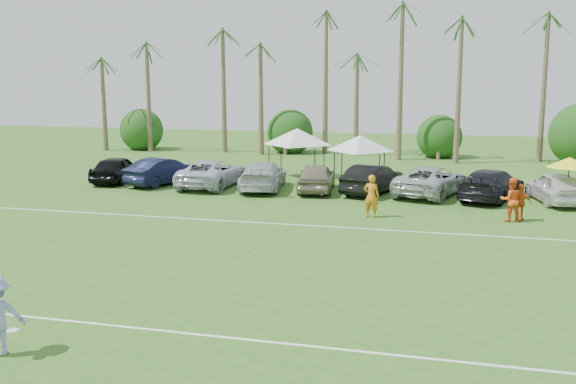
# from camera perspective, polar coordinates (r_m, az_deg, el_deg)

# --- Properties ---
(ground) EXTENTS (120.00, 120.00, 0.00)m
(ground) POSITION_cam_1_polar(r_m,az_deg,el_deg) (14.91, -15.27, -14.59)
(ground) COLOR #34641E
(ground) RESTS_ON ground
(field_lines) EXTENTS (80.00, 12.10, 0.01)m
(field_lines) POSITION_cam_1_polar(r_m,az_deg,el_deg) (21.76, -4.83, -6.29)
(field_lines) COLOR white
(field_lines) RESTS_ON ground
(palm_tree_0) EXTENTS (2.40, 2.40, 8.90)m
(palm_tree_0) POSITION_cam_1_polar(r_m,az_deg,el_deg) (57.51, -16.16, 11.09)
(palm_tree_0) COLOR brown
(palm_tree_0) RESTS_ON ground
(palm_tree_1) EXTENTS (2.40, 2.40, 9.90)m
(palm_tree_1) POSITION_cam_1_polar(r_m,az_deg,el_deg) (55.19, -11.62, 12.24)
(palm_tree_1) COLOR brown
(palm_tree_1) RESTS_ON ground
(palm_tree_2) EXTENTS (2.40, 2.40, 10.90)m
(palm_tree_2) POSITION_cam_1_polar(r_m,az_deg,el_deg) (53.26, -6.67, 13.39)
(palm_tree_2) COLOR brown
(palm_tree_2) RESTS_ON ground
(palm_tree_3) EXTENTS (2.40, 2.40, 11.90)m
(palm_tree_3) POSITION_cam_1_polar(r_m,az_deg,el_deg) (52.03, -2.44, 14.46)
(palm_tree_3) COLOR brown
(palm_tree_3) RESTS_ON ground
(palm_tree_4) EXTENTS (2.40, 2.40, 8.90)m
(palm_tree_4) POSITION_cam_1_polar(r_m,az_deg,el_deg) (50.90, 1.99, 11.65)
(palm_tree_4) COLOR brown
(palm_tree_4) RESTS_ON ground
(palm_tree_5) EXTENTS (2.40, 2.40, 9.90)m
(palm_tree_5) POSITION_cam_1_polar(r_m,az_deg,el_deg) (50.22, 6.57, 12.61)
(palm_tree_5) COLOR brown
(palm_tree_5) RESTS_ON ground
(palm_tree_6) EXTENTS (2.40, 2.40, 10.90)m
(palm_tree_6) POSITION_cam_1_polar(r_m,az_deg,el_deg) (49.87, 11.27, 13.49)
(palm_tree_6) COLOR brown
(palm_tree_6) RESTS_ON ground
(palm_tree_7) EXTENTS (2.40, 2.40, 11.90)m
(palm_tree_7) POSITION_cam_1_polar(r_m,az_deg,el_deg) (49.86, 16.05, 14.28)
(palm_tree_7) COLOR brown
(palm_tree_7) RESTS_ON ground
(palm_tree_8) EXTENTS (2.40, 2.40, 8.90)m
(palm_tree_8) POSITION_cam_1_polar(r_m,az_deg,el_deg) (50.08, 21.73, 10.97)
(palm_tree_8) COLOR brown
(palm_tree_8) RESTS_ON ground
(bush_tree_0) EXTENTS (4.00, 4.00, 4.00)m
(bush_tree_0) POSITION_cam_1_polar(r_m,az_deg,el_deg) (57.10, -12.76, 5.54)
(bush_tree_0) COLOR brown
(bush_tree_0) RESTS_ON ground
(bush_tree_1) EXTENTS (4.00, 4.00, 4.00)m
(bush_tree_1) POSITION_cam_1_polar(r_m,az_deg,el_deg) (52.49, 0.04, 5.40)
(bush_tree_1) COLOR brown
(bush_tree_1) RESTS_ON ground
(bush_tree_2) EXTENTS (4.00, 4.00, 4.00)m
(bush_tree_2) POSITION_cam_1_polar(r_m,az_deg,el_deg) (50.89, 13.30, 4.98)
(bush_tree_2) COLOR brown
(bush_tree_2) RESTS_ON ground
(sideline_player_a) EXTENTS (0.72, 0.49, 1.92)m
(sideline_player_a) POSITION_cam_1_polar(r_m,az_deg,el_deg) (28.68, 7.42, -0.36)
(sideline_player_a) COLOR orange
(sideline_player_a) RESTS_ON ground
(sideline_player_b) EXTENTS (1.05, 0.90, 1.90)m
(sideline_player_b) POSITION_cam_1_polar(r_m,az_deg,el_deg) (29.28, 19.21, -0.65)
(sideline_player_b) COLOR #F85E1B
(sideline_player_b) RESTS_ON ground
(sideline_player_c) EXTENTS (1.03, 0.73, 1.62)m
(sideline_player_c) POSITION_cam_1_polar(r_m,az_deg,el_deg) (29.52, 19.97, -0.89)
(sideline_player_c) COLOR #D25B17
(sideline_player_c) RESTS_ON ground
(canopy_tent_left) EXTENTS (4.38, 4.38, 3.55)m
(canopy_tent_left) POSITION_cam_1_polar(r_m,az_deg,el_deg) (39.80, 0.83, 5.67)
(canopy_tent_left) COLOR black
(canopy_tent_left) RESTS_ON ground
(canopy_tent_right) EXTENTS (4.03, 4.03, 3.27)m
(canopy_tent_right) POSITION_cam_1_polar(r_m,az_deg,el_deg) (38.05, 6.46, 5.04)
(canopy_tent_right) COLOR black
(canopy_tent_right) RESTS_ON ground
(market_umbrella) EXTENTS (2.16, 2.16, 2.41)m
(market_umbrella) POSITION_cam_1_polar(r_m,az_deg,el_deg) (33.41, 23.75, 2.43)
(market_umbrella) COLOR black
(market_umbrella) RESTS_ON ground
(parked_car_0) EXTENTS (2.23, 4.74, 1.57)m
(parked_car_0) POSITION_cam_1_polar(r_m,az_deg,el_deg) (39.45, -14.94, 1.99)
(parked_car_0) COLOR black
(parked_car_0) RESTS_ON ground
(parked_car_1) EXTENTS (3.13, 5.04, 1.57)m
(parked_car_1) POSITION_cam_1_polar(r_m,az_deg,el_deg) (37.89, -11.06, 1.82)
(parked_car_1) COLOR black
(parked_car_1) RESTS_ON ground
(parked_car_2) EXTENTS (2.67, 5.67, 1.57)m
(parked_car_2) POSITION_cam_1_polar(r_m,az_deg,el_deg) (36.70, -6.77, 1.68)
(parked_car_2) COLOR silver
(parked_car_2) RESTS_ON ground
(parked_car_3) EXTENTS (2.97, 5.67, 1.57)m
(parked_car_3) POSITION_cam_1_polar(r_m,az_deg,el_deg) (35.61, -2.27, 1.48)
(parked_car_3) COLOR #B4B4BC
(parked_car_3) RESTS_ON ground
(parked_car_4) EXTENTS (2.38, 4.79, 1.57)m
(parked_car_4) POSITION_cam_1_polar(r_m,az_deg,el_deg) (34.95, 2.55, 1.31)
(parked_car_4) COLOR gray
(parked_car_4) RESTS_ON ground
(parked_car_5) EXTENTS (3.04, 5.04, 1.57)m
(parked_car_5) POSITION_cam_1_polar(r_m,az_deg,el_deg) (34.63, 7.53, 1.15)
(parked_car_5) COLOR black
(parked_car_5) RESTS_ON ground
(parked_car_6) EXTENTS (4.15, 6.16, 1.57)m
(parked_car_6) POSITION_cam_1_polar(r_m,az_deg,el_deg) (34.58, 12.57, 0.98)
(parked_car_6) COLOR #B1B3B7
(parked_car_6) RESTS_ON ground
(parked_car_7) EXTENTS (3.95, 5.83, 1.57)m
(parked_car_7) POSITION_cam_1_polar(r_m,az_deg,el_deg) (34.21, 17.63, 0.65)
(parked_car_7) COLOR black
(parked_car_7) RESTS_ON ground
(parked_car_8) EXTENTS (2.79, 4.89, 1.57)m
(parked_car_8) POSITION_cam_1_polar(r_m,az_deg,el_deg) (34.40, 22.70, 0.39)
(parked_car_8) COLOR silver
(parked_car_8) RESTS_ON ground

